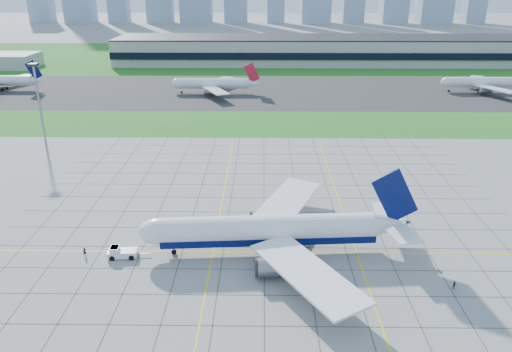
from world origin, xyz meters
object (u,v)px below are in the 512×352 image
at_px(crew_near, 85,252).
at_px(distant_jet_2, 482,82).
at_px(crew_far, 454,285).
at_px(distant_jet_1, 214,83).
at_px(airliner, 270,230).
at_px(pushback_tug, 121,252).
at_px(light_mast, 38,94).

xyz_separation_m(crew_near, distant_jet_2, (135.85, 149.47, 3.60)).
xyz_separation_m(crew_far, distant_jet_1, (-55.57, 155.01, 3.70)).
bearing_deg(distant_jet_1, airliner, -80.41).
xyz_separation_m(pushback_tug, distant_jet_1, (4.33, 145.20, 3.50)).
height_order(light_mast, pushback_tug, light_mast).
bearing_deg(airliner, pushback_tug, -179.13).
height_order(crew_near, crew_far, crew_near).
bearing_deg(distant_jet_1, distant_jet_2, 2.10).
bearing_deg(crew_far, distant_jet_2, 72.55).
xyz_separation_m(light_mast, pushback_tug, (42.68, -68.97, -15.20)).
xyz_separation_m(distant_jet_1, distant_jet_2, (124.42, 4.57, -0.00)).
bearing_deg(pushback_tug, crew_far, -13.46).
distance_m(airliner, pushback_tug, 28.78).
height_order(crew_near, distant_jet_1, distant_jet_1).
height_order(airliner, distant_jet_2, airliner).
xyz_separation_m(light_mast, crew_far, (102.58, -78.78, -15.40)).
xyz_separation_m(crew_near, crew_far, (67.00, -10.11, -0.11)).
xyz_separation_m(pushback_tug, crew_far, (59.89, -9.81, -0.20)).
distance_m(light_mast, distant_jet_1, 90.33).
distance_m(crew_far, distant_jet_2, 173.84).
bearing_deg(distant_jet_1, crew_near, -94.51).
bearing_deg(airliner, distant_jet_2, 51.58).
xyz_separation_m(crew_far, distant_jet_2, (68.85, 159.58, 3.70)).
relative_size(light_mast, distant_jet_2, 0.60).
bearing_deg(crew_near, distant_jet_2, 4.95).
relative_size(crew_far, distant_jet_1, 0.04).
relative_size(light_mast, crew_near, 14.39).
xyz_separation_m(airliner, pushback_tug, (-28.44, -2.50, -3.64)).
distance_m(light_mast, crew_far, 130.25).
bearing_deg(crew_near, light_mast, 74.60).
distance_m(light_mast, distant_jet_2, 189.88).
relative_size(light_mast, airliner, 0.47).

